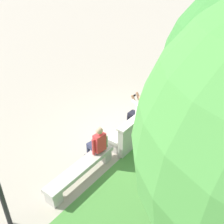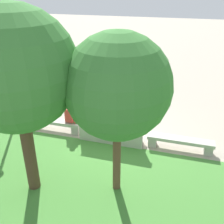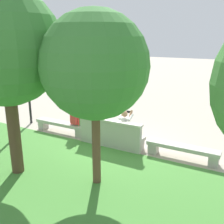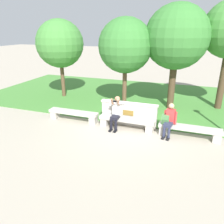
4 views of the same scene
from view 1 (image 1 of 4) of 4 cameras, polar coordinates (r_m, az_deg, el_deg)
The scene contains 8 objects.
ground_plane at distance 8.65m, azimuth 4.42°, elevation -5.03°, with size 80.00×80.00×0.00m, color #A89E8C.
bench_main at distance 10.32m, azimuth 11.96°, elevation 2.83°, with size 2.26×0.40×0.45m.
bench_near at distance 8.47m, azimuth 4.50°, elevation -3.36°, with size 2.26×0.40×0.45m.
bench_mid at distance 6.99m, azimuth -6.80°, elevation -12.40°, with size 2.26×0.40×0.45m.
backrest_wall_with_plaque at distance 8.21m, azimuth 6.54°, elevation -2.97°, with size 2.38×0.24×1.01m.
person_photographer at distance 8.57m, azimuth 5.71°, elevation 0.44°, with size 0.48×0.73×1.32m.
person_distant at distance 7.20m, azimuth -3.27°, elevation -6.87°, with size 0.47×0.71×1.26m.
backpack at distance 7.31m, azimuth -2.30°, elevation -6.63°, with size 0.28×0.24×0.43m.
Camera 1 is at (5.92, 3.68, 5.12)m, focal length 42.00 mm.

